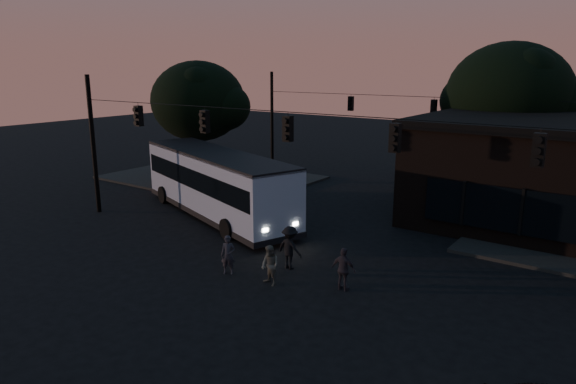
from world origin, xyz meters
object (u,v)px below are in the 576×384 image
Objects in this scene: pedestrian_a at (228,255)px; pedestrian_d at (290,248)px; pedestrian_b at (270,266)px; pedestrian_c at (344,269)px; bus at (217,181)px.

pedestrian_d is at bearing 18.98° from pedestrian_a.
pedestrian_a is 1.98m from pedestrian_b.
pedestrian_b is at bearing 24.33° from pedestrian_c.
pedestrian_a is 4.62m from pedestrian_c.
pedestrian_d is at bearing 116.72° from pedestrian_b.
bus is 8.29× the size of pedestrian_b.
pedestrian_c is at bearing -2.95° from bus.
pedestrian_a is 0.88× the size of pedestrian_d.
pedestrian_a is at bearing -161.11° from pedestrian_b.
bus reaches higher than pedestrian_a.
pedestrian_d reaches higher than pedestrian_a.
pedestrian_b is (7.80, -5.48, -1.20)m from bus.
pedestrian_c is at bearing -12.90° from pedestrian_a.
pedestrian_c is 2.84m from pedestrian_d.
bus is 8.43m from pedestrian_d.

